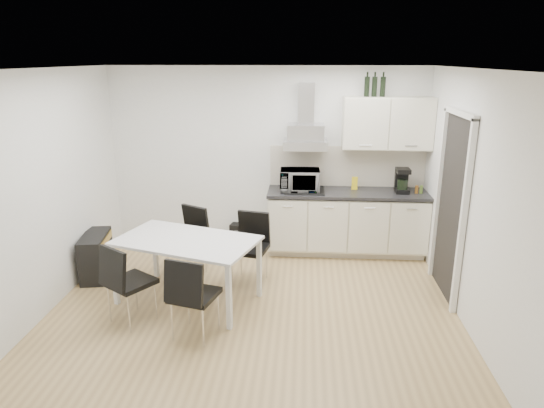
% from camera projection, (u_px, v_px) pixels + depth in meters
% --- Properties ---
extents(ground, '(4.50, 4.50, 0.00)m').
position_uv_depth(ground, '(253.00, 308.00, 5.46)').
color(ground, tan).
rests_on(ground, ground).
extents(wall_back, '(4.50, 0.10, 2.60)m').
position_uv_depth(wall_back, '(267.00, 159.00, 6.99)').
color(wall_back, white).
rests_on(wall_back, ground).
extents(wall_front, '(4.50, 0.10, 2.60)m').
position_uv_depth(wall_front, '(219.00, 281.00, 3.17)').
color(wall_front, white).
rests_on(wall_front, ground).
extents(wall_left, '(0.10, 4.00, 2.60)m').
position_uv_depth(wall_left, '(45.00, 193.00, 5.23)').
color(wall_left, white).
rests_on(wall_left, ground).
extents(wall_right, '(0.10, 4.00, 2.60)m').
position_uv_depth(wall_right, '(472.00, 201.00, 4.93)').
color(wall_right, white).
rests_on(wall_right, ground).
extents(ceiling, '(4.50, 4.50, 0.00)m').
position_uv_depth(ceiling, '(251.00, 68.00, 4.70)').
color(ceiling, white).
rests_on(ceiling, wall_back).
extents(doorway, '(0.08, 1.04, 2.10)m').
position_uv_depth(doorway, '(450.00, 208.00, 5.53)').
color(doorway, white).
rests_on(doorway, ground).
extents(kitchenette, '(2.22, 0.64, 2.52)m').
position_uv_depth(kitchenette, '(349.00, 197.00, 6.80)').
color(kitchenette, beige).
rests_on(kitchenette, ground).
extents(dining_table, '(1.73, 1.31, 0.75)m').
position_uv_depth(dining_table, '(187.00, 245.00, 5.44)').
color(dining_table, white).
rests_on(dining_table, ground).
extents(chair_far_left, '(0.63, 0.65, 0.88)m').
position_uv_depth(chair_far_left, '(186.00, 242.00, 6.18)').
color(chair_far_left, black).
rests_on(chair_far_left, ground).
extents(chair_far_right, '(0.53, 0.58, 0.88)m').
position_uv_depth(chair_far_right, '(249.00, 250.00, 5.95)').
color(chair_far_right, black).
rests_on(chair_far_right, ground).
extents(chair_near_left, '(0.64, 0.66, 0.88)m').
position_uv_depth(chair_near_left, '(131.00, 283.00, 5.07)').
color(chair_near_left, black).
rests_on(chair_near_left, ground).
extents(chair_near_right, '(0.56, 0.60, 0.88)m').
position_uv_depth(chair_near_right, '(195.00, 296.00, 4.79)').
color(chair_near_right, black).
rests_on(chair_near_right, ground).
extents(guitar_amp, '(0.40, 0.71, 0.56)m').
position_uv_depth(guitar_amp, '(96.00, 256.00, 6.17)').
color(guitar_amp, black).
rests_on(guitar_amp, ground).
extents(floor_speaker, '(0.23, 0.21, 0.33)m').
position_uv_depth(floor_speaker, '(237.00, 234.00, 7.25)').
color(floor_speaker, black).
rests_on(floor_speaker, ground).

